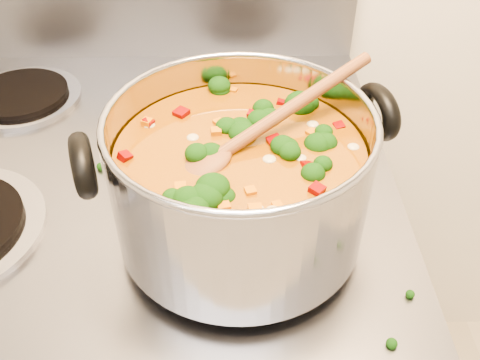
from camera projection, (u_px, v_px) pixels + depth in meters
electric_range at (152, 333)px, 1.07m from camera, size 0.78×0.70×1.08m
stockpot at (240, 179)px, 0.59m from camera, size 0.35×0.29×0.17m
wooden_spoon at (250, 135)px, 0.57m from camera, size 0.23×0.17×0.08m
cooktop_crumbs at (284, 207)px, 0.69m from camera, size 0.34×0.32×0.01m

